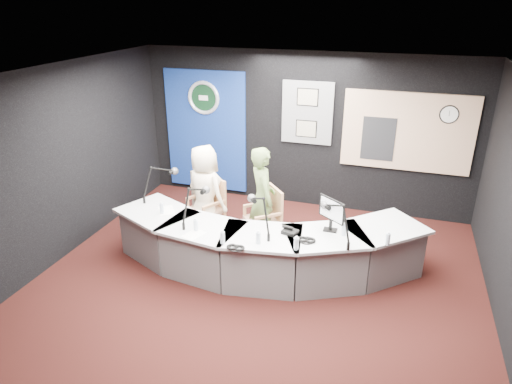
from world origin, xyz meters
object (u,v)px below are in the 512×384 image
(armchair_left, at_px, (206,210))
(armchair_right, at_px, (262,220))
(broadcast_desk, at_px, (261,247))
(person_man, at_px, (205,192))
(person_woman, at_px, (262,199))

(armchair_left, distance_m, armchair_right, 0.98)
(armchair_left, height_order, armchair_right, armchair_right)
(broadcast_desk, distance_m, person_man, 1.43)
(armchair_left, relative_size, person_woman, 0.55)
(broadcast_desk, relative_size, person_woman, 2.76)
(armchair_right, height_order, person_man, person_man)
(armchair_right, relative_size, person_woman, 0.57)
(person_woman, bearing_deg, armchair_right, 56.61)
(armchair_right, bearing_deg, person_man, -135.16)
(broadcast_desk, xyz_separation_m, armchair_left, (-1.16, 0.74, 0.07))
(broadcast_desk, height_order, armchair_right, armchair_right)
(broadcast_desk, distance_m, person_woman, 0.81)
(armchair_left, bearing_deg, person_woman, 27.12)
(person_man, distance_m, person_woman, 0.98)
(person_man, relative_size, person_woman, 0.94)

